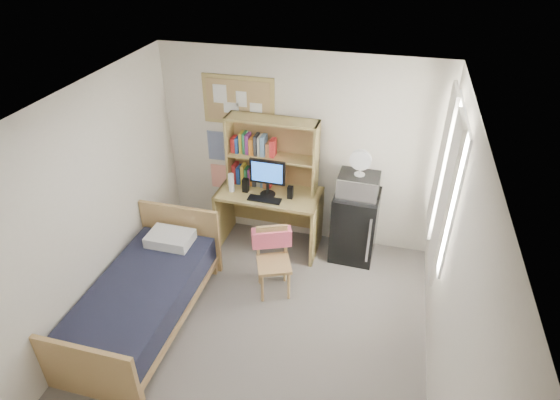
% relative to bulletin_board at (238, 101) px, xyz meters
% --- Properties ---
extents(floor, '(3.60, 4.20, 0.02)m').
position_rel_bulletin_board_xyz_m(floor, '(0.78, -2.08, -1.93)').
color(floor, gray).
rests_on(floor, ground).
extents(ceiling, '(3.60, 4.20, 0.02)m').
position_rel_bulletin_board_xyz_m(ceiling, '(0.78, -2.08, 0.68)').
color(ceiling, white).
rests_on(ceiling, wall_back).
extents(wall_back, '(3.60, 0.04, 2.60)m').
position_rel_bulletin_board_xyz_m(wall_back, '(0.78, 0.02, -0.62)').
color(wall_back, white).
rests_on(wall_back, floor).
extents(wall_left, '(0.04, 4.20, 2.60)m').
position_rel_bulletin_board_xyz_m(wall_left, '(-1.02, -2.08, -0.62)').
color(wall_left, white).
rests_on(wall_left, floor).
extents(wall_right, '(0.04, 4.20, 2.60)m').
position_rel_bulletin_board_xyz_m(wall_right, '(2.58, -2.08, -0.62)').
color(wall_right, white).
rests_on(wall_right, floor).
extents(window_unit, '(0.10, 1.40, 1.70)m').
position_rel_bulletin_board_xyz_m(window_unit, '(2.53, -0.88, -0.32)').
color(window_unit, white).
rests_on(window_unit, wall_right).
extents(curtain_left, '(0.04, 0.55, 1.70)m').
position_rel_bulletin_board_xyz_m(curtain_left, '(2.50, -1.28, -0.32)').
color(curtain_left, white).
rests_on(curtain_left, wall_right).
extents(curtain_right, '(0.04, 0.55, 1.70)m').
position_rel_bulletin_board_xyz_m(curtain_right, '(2.50, -0.48, -0.32)').
color(curtain_right, white).
rests_on(curtain_right, wall_right).
extents(bulletin_board, '(0.94, 0.03, 0.64)m').
position_rel_bulletin_board_xyz_m(bulletin_board, '(0.00, 0.00, 0.00)').
color(bulletin_board, tan).
rests_on(bulletin_board, wall_back).
extents(poster_wave, '(0.30, 0.01, 0.42)m').
position_rel_bulletin_board_xyz_m(poster_wave, '(-0.32, 0.01, -0.67)').
color(poster_wave, navy).
rests_on(poster_wave, wall_back).
extents(poster_japan, '(0.28, 0.01, 0.36)m').
position_rel_bulletin_board_xyz_m(poster_japan, '(-0.32, 0.01, -1.14)').
color(poster_japan, '#F34A2A').
rests_on(poster_japan, wall_back).
extents(desk, '(1.36, 0.71, 0.84)m').
position_rel_bulletin_board_xyz_m(desk, '(0.48, -0.34, -1.50)').
color(desk, tan).
rests_on(desk, floor).
extents(desk_chair, '(0.55, 0.55, 0.85)m').
position_rel_bulletin_board_xyz_m(desk_chair, '(0.78, -1.23, -1.49)').
color(desk_chair, tan).
rests_on(desk_chair, floor).
extents(mini_fridge, '(0.58, 0.58, 0.95)m').
position_rel_bulletin_board_xyz_m(mini_fridge, '(1.62, -0.28, -1.45)').
color(mini_fridge, black).
rests_on(mini_fridge, floor).
extents(bed, '(1.02, 2.01, 0.55)m').
position_rel_bulletin_board_xyz_m(bed, '(-0.50, -2.06, -1.65)').
color(bed, black).
rests_on(bed, floor).
extents(hutch, '(1.18, 0.33, 0.96)m').
position_rel_bulletin_board_xyz_m(hutch, '(0.48, -0.19, -0.60)').
color(hutch, tan).
rests_on(hutch, desk).
extents(monitor, '(0.46, 0.05, 0.49)m').
position_rel_bulletin_board_xyz_m(monitor, '(0.48, -0.40, -0.84)').
color(monitor, black).
rests_on(monitor, desk).
extents(keyboard, '(0.43, 0.15, 0.02)m').
position_rel_bulletin_board_xyz_m(keyboard, '(0.48, -0.54, -1.07)').
color(keyboard, black).
rests_on(keyboard, desk).
extents(speaker_left, '(0.08, 0.08, 0.18)m').
position_rel_bulletin_board_xyz_m(speaker_left, '(0.18, -0.39, -0.99)').
color(speaker_left, black).
rests_on(speaker_left, desk).
extents(speaker_right, '(0.07, 0.07, 0.17)m').
position_rel_bulletin_board_xyz_m(speaker_right, '(0.78, -0.41, -1.00)').
color(speaker_right, black).
rests_on(speaker_right, desk).
extents(water_bottle, '(0.08, 0.08, 0.25)m').
position_rel_bulletin_board_xyz_m(water_bottle, '(-0.00, -0.43, -0.96)').
color(water_bottle, white).
rests_on(water_bottle, desk).
extents(hoodie, '(0.49, 0.31, 0.23)m').
position_rel_bulletin_board_xyz_m(hoodie, '(0.70, -1.05, -1.26)').
color(hoodie, '#FC607B').
rests_on(hoodie, desk_chair).
extents(microwave, '(0.51, 0.39, 0.29)m').
position_rel_bulletin_board_xyz_m(microwave, '(1.61, -0.30, -0.83)').
color(microwave, '#B6B7BB').
rests_on(microwave, mini_fridge).
extents(desk_fan, '(0.27, 0.27, 0.32)m').
position_rel_bulletin_board_xyz_m(desk_fan, '(1.61, -0.30, -0.53)').
color(desk_fan, white).
rests_on(desk_fan, microwave).
extents(pillow, '(0.53, 0.38, 0.13)m').
position_rel_bulletin_board_xyz_m(pillow, '(-0.49, -1.31, -1.31)').
color(pillow, white).
rests_on(pillow, bed).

